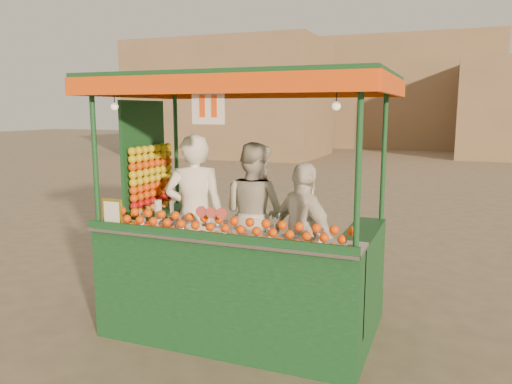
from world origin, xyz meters
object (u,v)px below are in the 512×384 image
at_px(vendor_middle, 254,213).
at_px(vendor_left, 195,215).
at_px(vendor_right, 304,236).
at_px(juice_cart, 235,251).

bearing_deg(vendor_middle, vendor_left, 69.69).
relative_size(vendor_left, vendor_right, 1.17).
xyz_separation_m(vendor_left, vendor_middle, (0.50, 0.61, -0.06)).
xyz_separation_m(juice_cart, vendor_right, (0.75, 0.15, 0.21)).
distance_m(juice_cart, vendor_left, 0.65).
xyz_separation_m(juice_cart, vendor_middle, (-0.05, 0.70, 0.29)).
relative_size(juice_cart, vendor_left, 1.67).
bearing_deg(vendor_right, juice_cart, 45.43).
bearing_deg(vendor_right, vendor_left, 36.85).
distance_m(juice_cart, vendor_right, 0.79).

